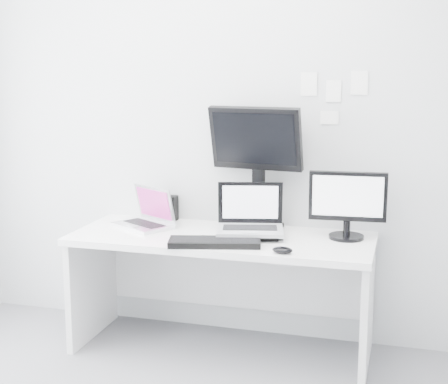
{
  "coord_description": "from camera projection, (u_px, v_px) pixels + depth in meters",
  "views": [
    {
      "loc": [
        1.05,
        -2.42,
        1.72
      ],
      "look_at": [
        0.02,
        1.23,
        1.0
      ],
      "focal_mm": 52.87,
      "sensor_mm": 36.0,
      "label": 1
    }
  ],
  "objects": [
    {
      "name": "wall_note_1",
      "position": [
        334.0,
        91.0,
        3.95
      ],
      "size": [
        0.09,
        0.0,
        0.13
      ],
      "primitive_type": "cube",
      "color": "white",
      "rests_on": "back_wall"
    },
    {
      "name": "rear_monitor",
      "position": [
        257.0,
        166.0,
        4.05
      ],
      "size": [
        0.6,
        0.28,
        0.78
      ],
      "primitive_type": "cube",
      "rotation": [
        0.0,
        0.0,
        -0.13
      ],
      "color": "black",
      "rests_on": "desk"
    },
    {
      "name": "wall_note_0",
      "position": [
        309.0,
        84.0,
        3.98
      ],
      "size": [
        0.1,
        0.0,
        0.14
      ],
      "primitive_type": "cube",
      "color": "white",
      "rests_on": "back_wall"
    },
    {
      "name": "samsung_monitor",
      "position": [
        347.0,
        204.0,
        3.83
      ],
      "size": [
        0.46,
        0.24,
        0.41
      ],
      "primitive_type": "cube",
      "rotation": [
        0.0,
        0.0,
        0.07
      ],
      "color": "black",
      "rests_on": "desk"
    },
    {
      "name": "wall_note_2",
      "position": [
        359.0,
        83.0,
        3.9
      ],
      "size": [
        0.1,
        0.0,
        0.14
      ],
      "primitive_type": "cube",
      "color": "white",
      "rests_on": "back_wall"
    },
    {
      "name": "speaker",
      "position": [
        171.0,
        208.0,
        4.31
      ],
      "size": [
        0.11,
        0.11,
        0.16
      ],
      "primitive_type": "cube",
      "rotation": [
        0.0,
        0.0,
        -0.4
      ],
      "color": "black",
      "rests_on": "desk"
    },
    {
      "name": "desk",
      "position": [
        222.0,
        294.0,
        4.01
      ],
      "size": [
        1.8,
        0.7,
        0.73
      ],
      "primitive_type": "cube",
      "color": "white",
      "rests_on": "ground"
    },
    {
      "name": "back_wall",
      "position": [
        237.0,
        127.0,
        4.15
      ],
      "size": [
        3.6,
        0.0,
        3.6
      ],
      "primitive_type": "plane",
      "rotation": [
        1.57,
        0.0,
        0.0
      ],
      "color": "silver",
      "rests_on": "ground"
    },
    {
      "name": "keyboard",
      "position": [
        215.0,
        242.0,
        3.72
      ],
      "size": [
        0.55,
        0.31,
        0.03
      ],
      "primitive_type": "cube",
      "rotation": [
        0.0,
        0.0,
        0.25
      ],
      "color": "black",
      "rests_on": "desk"
    },
    {
      "name": "wall_note_3",
      "position": [
        329.0,
        118.0,
        3.98
      ],
      "size": [
        0.11,
        0.0,
        0.08
      ],
      "primitive_type": "cube",
      "color": "white",
      "rests_on": "back_wall"
    },
    {
      "name": "dell_laptop",
      "position": [
        250.0,
        211.0,
        3.87
      ],
      "size": [
        0.45,
        0.38,
        0.32
      ],
      "primitive_type": "cube",
      "rotation": [
        0.0,
        0.0,
        0.23
      ],
      "color": "#ACAEB3",
      "rests_on": "desk"
    },
    {
      "name": "macbook",
      "position": [
        142.0,
        207.0,
        4.12
      ],
      "size": [
        0.44,
        0.4,
        0.26
      ],
      "primitive_type": "cube",
      "rotation": [
        0.0,
        0.0,
        -0.52
      ],
      "color": "silver",
      "rests_on": "desk"
    },
    {
      "name": "mouse",
      "position": [
        282.0,
        250.0,
        3.56
      ],
      "size": [
        0.12,
        0.08,
        0.04
      ],
      "primitive_type": "ellipsoid",
      "rotation": [
        0.0,
        0.0,
        -0.04
      ],
      "color": "black",
      "rests_on": "desk"
    }
  ]
}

